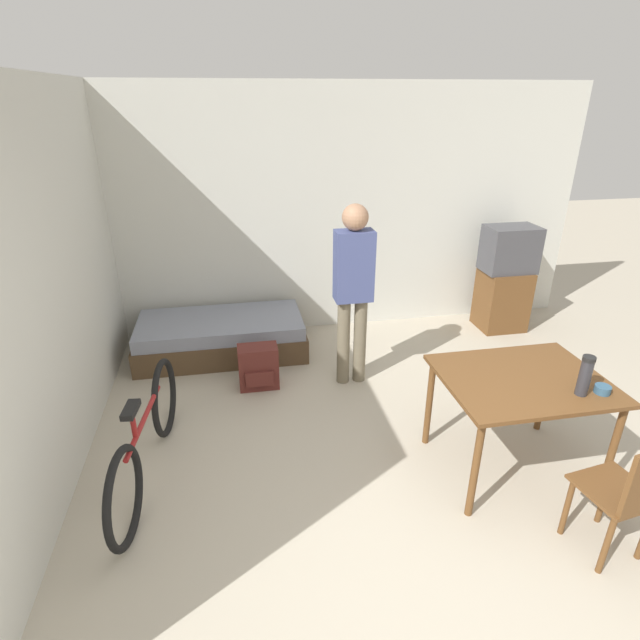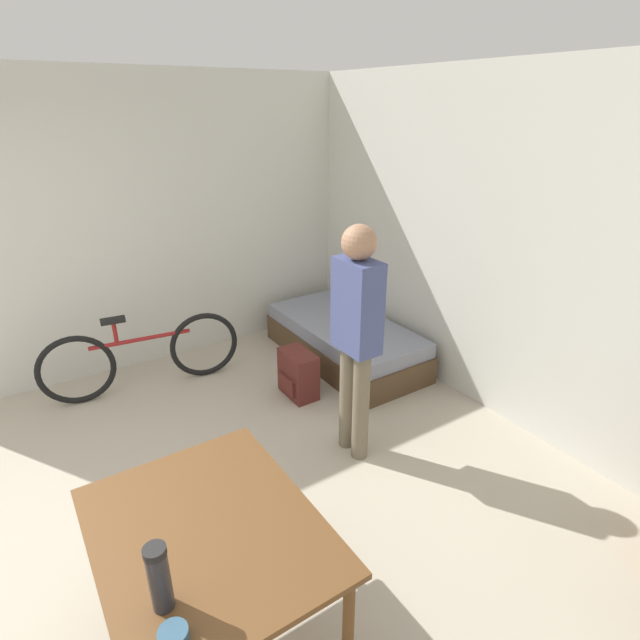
# 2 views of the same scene
# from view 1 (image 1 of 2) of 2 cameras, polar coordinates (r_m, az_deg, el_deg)

# --- Properties ---
(ground_plane) EXTENTS (20.00, 20.00, 0.00)m
(ground_plane) POSITION_cam_1_polar(r_m,az_deg,el_deg) (3.37, 15.50, -26.13)
(ground_plane) COLOR #B2A893
(wall_back) EXTENTS (5.76, 0.06, 2.70)m
(wall_back) POSITION_cam_1_polar(r_m,az_deg,el_deg) (5.68, 1.62, 12.10)
(wall_back) COLOR silver
(wall_back) RESTS_ON ground_plane
(wall_left) EXTENTS (0.06, 4.53, 2.70)m
(wall_left) POSITION_cam_1_polar(r_m,az_deg,el_deg) (4.02, -28.04, 3.99)
(wall_left) COLOR silver
(wall_left) RESTS_ON ground_plane
(daybed) EXTENTS (1.76, 0.84, 0.40)m
(daybed) POSITION_cam_1_polar(r_m,az_deg,el_deg) (5.43, -11.19, -1.84)
(daybed) COLOR #4C3823
(daybed) RESTS_ON ground_plane
(tv) EXTENTS (0.57, 0.45, 1.22)m
(tv) POSITION_cam_1_polar(r_m,az_deg,el_deg) (6.17, 20.41, 4.40)
(tv) COLOR brown
(tv) RESTS_ON ground_plane
(dining_table) EXTENTS (1.11, 0.89, 0.77)m
(dining_table) POSITION_cam_1_polar(r_m,az_deg,el_deg) (3.78, 22.00, -7.34)
(dining_table) COLOR brown
(dining_table) RESTS_ON ground_plane
(wooden_chair) EXTENTS (0.43, 0.43, 0.87)m
(wooden_chair) POSITION_cam_1_polar(r_m,az_deg,el_deg) (3.47, 31.79, -16.47)
(wooden_chair) COLOR brown
(wooden_chair) RESTS_ON ground_plane
(bicycle) EXTENTS (0.26, 1.73, 0.73)m
(bicycle) POSITION_cam_1_polar(r_m,az_deg,el_deg) (3.83, -19.18, -12.75)
(bicycle) COLOR black
(bicycle) RESTS_ON ground_plane
(person_standing) EXTENTS (0.34, 0.23, 1.72)m
(person_standing) POSITION_cam_1_polar(r_m,az_deg,el_deg) (4.50, 3.83, 4.21)
(person_standing) COLOR #6B604C
(person_standing) RESTS_ON ground_plane
(thermos_flask) EXTENTS (0.08, 0.08, 0.28)m
(thermos_flask) POSITION_cam_1_polar(r_m,az_deg,el_deg) (3.63, 28.07, -5.46)
(thermos_flask) COLOR #2D2D33
(thermos_flask) RESTS_ON dining_table
(mate_bowl) EXTENTS (0.10, 0.10, 0.05)m
(mate_bowl) POSITION_cam_1_polar(r_m,az_deg,el_deg) (3.77, 29.58, -6.92)
(mate_bowl) COLOR #335670
(mate_bowl) RESTS_ON dining_table
(backpack) EXTENTS (0.37, 0.25, 0.42)m
(backpack) POSITION_cam_1_polar(r_m,az_deg,el_deg) (4.76, -7.06, -5.36)
(backpack) COLOR #56231E
(backpack) RESTS_ON ground_plane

